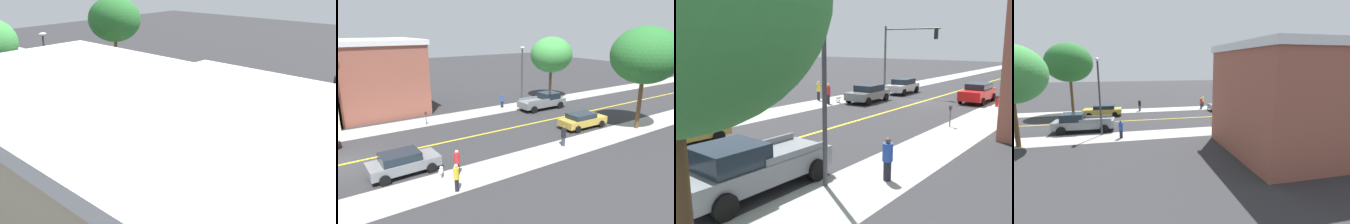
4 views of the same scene
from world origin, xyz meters
TOP-DOWN VIEW (x-y plane):
  - ground_plane at (0.00, 0.00)m, footprint 140.00×140.00m
  - sidewalk_left at (-6.26, 0.00)m, footprint 2.99×126.00m
  - sidewalk_right at (6.26, 0.00)m, footprint 2.99×126.00m
  - road_centerline_stripe at (0.00, 0.00)m, footprint 0.20×126.00m
  - brick_apartment_block at (-12.88, 5.12)m, footprint 9.24×8.78m
  - street_tree_right_corner at (6.36, 23.53)m, footprint 5.85×5.85m
  - fire_hydrant at (-5.66, -1.21)m, footprint 0.44×0.24m
  - parking_meter at (-5.34, 7.63)m, footprint 0.12×0.18m
  - street_lamp at (-5.29, 18.91)m, footprint 0.70×0.36m
  - red_sedan_left_curb at (-3.76, -2.44)m, footprint 2.09×4.78m
  - gold_sedan_right_curb at (3.45, 19.45)m, footprint 2.19×4.62m
  - grey_sedan_right_curb at (3.56, 3.09)m, footprint 2.22×4.41m
  - grey_pickup_truck at (-3.70, 20.82)m, footprint 2.32×5.57m
  - pedestrian_yellow_shirt at (7.45, 5.00)m, footprint 0.32×0.32m
  - pedestrian_black_shirt at (5.81, 14.78)m, footprint 0.37×0.37m
  - pedestrian_red_shirt at (5.61, 5.87)m, footprint 0.36×0.36m
  - pedestrian_blue_shirt at (-6.74, 17.16)m, footprint 0.38×0.38m
  - small_dog at (5.35, 4.88)m, footprint 0.76×0.53m

SIDE VIEW (x-z plane):
  - ground_plane at x=0.00m, z-range 0.00..0.00m
  - road_centerline_stripe at x=0.00m, z-range 0.00..0.00m
  - sidewalk_left at x=-6.26m, z-range 0.00..0.01m
  - sidewalk_right at x=6.26m, z-range 0.00..0.01m
  - small_dog at x=5.35m, z-range 0.09..0.68m
  - fire_hydrant at x=-5.66m, z-range 0.00..0.86m
  - gold_sedan_right_curb at x=3.45m, z-range 0.05..1.43m
  - grey_sedan_right_curb at x=3.56m, z-range 0.04..1.48m
  - red_sedan_left_curb at x=-3.76m, z-range 0.04..1.62m
  - pedestrian_blue_shirt at x=-6.74m, z-range 0.03..1.63m
  - parking_meter at x=-5.34m, z-range 0.21..1.48m
  - pedestrian_black_shirt at x=5.81m, z-range 0.04..1.66m
  - pedestrian_red_shirt at x=5.61m, z-range 0.04..1.69m
  - pedestrian_yellow_shirt at x=7.45m, z-range 0.05..1.72m
  - grey_pickup_truck at x=-3.70m, z-range -0.01..1.80m
  - brick_apartment_block at x=-12.88m, z-range 0.02..7.82m
  - street_lamp at x=-5.29m, z-range 0.78..7.75m
  - street_tree_right_corner at x=6.36m, z-range 2.06..11.18m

